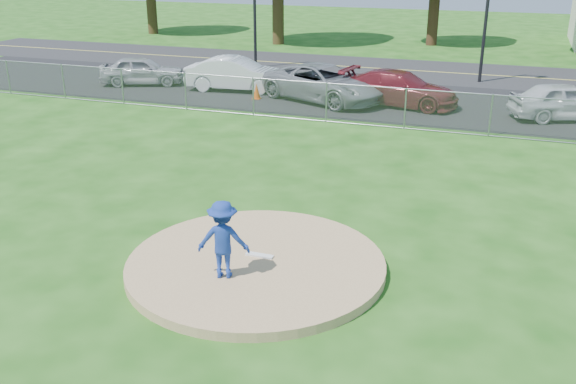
% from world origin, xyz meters
% --- Properties ---
extents(ground, '(120.00, 120.00, 0.00)m').
position_xyz_m(ground, '(0.00, 10.00, 0.00)').
color(ground, '#184B10').
rests_on(ground, ground).
extents(pitchers_mound, '(5.40, 5.40, 0.20)m').
position_xyz_m(pitchers_mound, '(0.00, 0.00, 0.10)').
color(pitchers_mound, tan).
rests_on(pitchers_mound, ground).
extents(pitching_rubber, '(0.60, 0.15, 0.04)m').
position_xyz_m(pitching_rubber, '(0.00, 0.20, 0.22)').
color(pitching_rubber, white).
rests_on(pitching_rubber, pitchers_mound).
extents(chain_link_fence, '(40.00, 0.06, 1.50)m').
position_xyz_m(chain_link_fence, '(0.00, 12.00, 0.75)').
color(chain_link_fence, gray).
rests_on(chain_link_fence, ground).
extents(parking_lot, '(50.00, 8.00, 0.01)m').
position_xyz_m(parking_lot, '(0.00, 16.50, 0.01)').
color(parking_lot, black).
rests_on(parking_lot, ground).
extents(street, '(60.00, 7.00, 0.01)m').
position_xyz_m(street, '(0.00, 24.00, 0.00)').
color(street, '#242326').
rests_on(street, ground).
extents(traffic_signal_left, '(1.28, 0.20, 5.60)m').
position_xyz_m(traffic_signal_left, '(-8.76, 22.00, 3.36)').
color(traffic_signal_left, black).
rests_on(traffic_signal_left, ground).
extents(pitcher, '(1.15, 0.84, 1.59)m').
position_xyz_m(pitcher, '(-0.34, -0.83, 0.99)').
color(pitcher, navy).
rests_on(pitcher, pitchers_mound).
extents(traffic_cone, '(0.35, 0.35, 0.68)m').
position_xyz_m(traffic_cone, '(-6.01, 14.79, 0.35)').
color(traffic_cone, '#D6540B').
rests_on(traffic_cone, parking_lot).
extents(parked_car_silver, '(4.29, 2.97, 1.36)m').
position_xyz_m(parked_car_silver, '(-12.40, 15.83, 0.69)').
color(parked_car_silver, '#A7A7AB').
rests_on(parked_car_silver, parking_lot).
extents(parked_car_white, '(4.78, 2.12, 1.52)m').
position_xyz_m(parked_car_white, '(-7.55, 16.11, 0.77)').
color(parked_car_white, white).
rests_on(parked_car_white, parking_lot).
extents(parked_car_gray, '(6.13, 4.59, 1.55)m').
position_xyz_m(parked_car_gray, '(-3.10, 15.40, 0.78)').
color(parked_car_gray, gray).
rests_on(parked_car_gray, parking_lot).
extents(parked_car_darkred, '(5.22, 2.80, 1.44)m').
position_xyz_m(parked_car_darkred, '(0.13, 15.65, 0.73)').
color(parked_car_darkred, maroon).
rests_on(parked_car_darkred, parking_lot).
extents(parked_car_pearl, '(4.54, 3.13, 1.43)m').
position_xyz_m(parked_car_pearl, '(6.61, 15.45, 0.73)').
color(parked_car_pearl, silver).
rests_on(parked_car_pearl, parking_lot).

